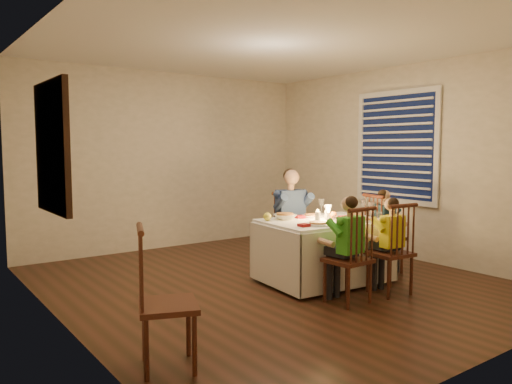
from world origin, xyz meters
TOP-DOWN VIEW (x-y plane):
  - ground at (0.00, 0.00)m, footprint 5.00×5.00m
  - wall_left at (-2.25, 0.00)m, footprint 0.02×5.00m
  - wall_right at (2.25, 0.00)m, footprint 0.02×5.00m
  - wall_back at (0.00, 2.50)m, footprint 4.50×0.02m
  - ceiling at (0.00, 0.00)m, footprint 5.00×5.00m
  - dining_table at (0.48, -0.30)m, footprint 1.42×1.09m
  - chair_adult at (0.60, 0.39)m, footprint 0.46×0.45m
  - chair_near_left at (0.14, -1.00)m, footprint 0.40×0.38m
  - chair_near_right at (0.71, -1.04)m, footprint 0.43×0.41m
  - chair_end at (1.38, -0.41)m, footprint 0.43×0.45m
  - chair_extra at (-1.90, -1.27)m, footprint 0.51×0.52m
  - adult at (0.60, 0.39)m, footprint 0.53×0.50m
  - child_green at (0.14, -1.00)m, footprint 0.35×0.32m
  - child_yellow at (0.71, -1.04)m, footprint 0.34×0.32m
  - child_teal at (1.38, -0.41)m, footprint 0.34×0.36m
  - setting_adult at (0.55, -0.04)m, footprint 0.28×0.28m
  - setting_green at (0.18, -0.53)m, footprint 0.28×0.28m
  - setting_yellow at (0.77, -0.61)m, footprint 0.28×0.28m
  - setting_teal at (0.93, -0.36)m, footprint 0.28×0.28m
  - candle_left at (0.40, -0.29)m, footprint 0.06×0.06m
  - candle_right at (0.53, -0.30)m, footprint 0.06×0.06m
  - squash at (-0.05, 0.03)m, footprint 0.09×0.09m
  - orange_fruit at (0.66, -0.27)m, footprint 0.08×0.08m
  - serving_bowl at (0.17, -0.01)m, footprint 0.27×0.27m
  - wall_mirror at (-2.22, 0.30)m, footprint 0.06×0.95m
  - window_blinds at (2.21, 0.10)m, footprint 0.07×1.34m

SIDE VIEW (x-z plane):
  - ground at x=0.00m, z-range 0.00..0.00m
  - chair_adult at x=0.60m, z-range -0.47..0.47m
  - chair_near_left at x=0.14m, z-range -0.47..0.47m
  - chair_near_right at x=0.71m, z-range -0.47..0.47m
  - chair_end at x=1.38m, z-range -0.47..0.47m
  - chair_extra at x=-1.90m, z-range -0.49..0.49m
  - adult at x=0.60m, z-range -0.62..0.62m
  - child_green at x=0.14m, z-range -0.52..0.52m
  - child_yellow at x=0.71m, z-range -0.50..0.50m
  - child_teal at x=1.38m, z-range -0.50..0.50m
  - dining_table at x=0.48m, z-range 0.16..0.83m
  - setting_adult at x=0.55m, z-range 0.70..0.71m
  - setting_green at x=0.18m, z-range 0.70..0.71m
  - setting_yellow at x=0.77m, z-range 0.70..0.71m
  - setting_teal at x=0.93m, z-range 0.70..0.71m
  - serving_bowl at x=0.17m, z-range 0.69..0.75m
  - orange_fruit at x=0.66m, z-range 0.69..0.77m
  - squash at x=-0.05m, z-range 0.69..0.78m
  - candle_left at x=0.40m, z-range 0.69..0.79m
  - candle_right at x=0.53m, z-range 0.69..0.79m
  - wall_left at x=-2.25m, z-range 0.00..2.60m
  - wall_right at x=2.25m, z-range 0.00..2.60m
  - wall_back at x=0.00m, z-range 0.00..2.60m
  - wall_mirror at x=-2.22m, z-range 0.92..2.08m
  - window_blinds at x=2.21m, z-range 0.73..2.27m
  - ceiling at x=0.00m, z-range 2.60..2.60m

